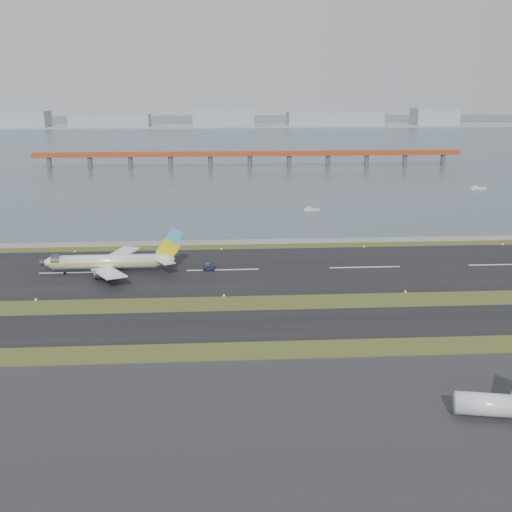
# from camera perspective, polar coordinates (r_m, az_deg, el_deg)

# --- Properties ---
(ground) EXTENTS (1000.00, 1000.00, 0.00)m
(ground) POSITION_cam_1_polar(r_m,az_deg,el_deg) (149.56, -2.82, -4.54)
(ground) COLOR #3A4C1B
(ground) RESTS_ON ground
(apron_strip) EXTENTS (1000.00, 50.00, 0.10)m
(apron_strip) POSITION_cam_1_polar(r_m,az_deg,el_deg) (99.56, -2.23, -15.30)
(apron_strip) COLOR #2A2A2C
(apron_strip) RESTS_ON ground
(taxiway_strip) EXTENTS (1000.00, 18.00, 0.10)m
(taxiway_strip) POSITION_cam_1_polar(r_m,az_deg,el_deg) (138.31, -2.73, -6.20)
(taxiway_strip) COLOR black
(taxiway_strip) RESTS_ON ground
(runway_strip) EXTENTS (1000.00, 45.00, 0.10)m
(runway_strip) POSITION_cam_1_polar(r_m,az_deg,el_deg) (178.06, -2.99, -1.25)
(runway_strip) COLOR black
(runway_strip) RESTS_ON ground
(seawall) EXTENTS (1000.00, 2.50, 1.00)m
(seawall) POSITION_cam_1_polar(r_m,az_deg,el_deg) (206.88, -3.12, 1.23)
(seawall) COLOR gray
(seawall) RESTS_ON ground
(bay_water) EXTENTS (1400.00, 800.00, 1.30)m
(bay_water) POSITION_cam_1_polar(r_m,az_deg,el_deg) (602.83, -3.62, 10.44)
(bay_water) COLOR #414C5D
(bay_water) RESTS_ON ground
(red_pier) EXTENTS (260.00, 5.00, 10.20)m
(red_pier) POSITION_cam_1_polar(r_m,az_deg,el_deg) (393.71, -0.55, 8.96)
(red_pier) COLOR #A03D1B
(red_pier) RESTS_ON ground
(far_shoreline) EXTENTS (1400.00, 80.00, 60.50)m
(far_shoreline) POSITION_cam_1_polar(r_m,az_deg,el_deg) (762.16, -2.63, 11.92)
(far_shoreline) COLOR #94A2B0
(far_shoreline) RESTS_ON ground
(airliner) EXTENTS (38.52, 32.89, 12.80)m
(airliner) POSITION_cam_1_polar(r_m,az_deg,el_deg) (177.92, -12.78, -0.49)
(airliner) COLOR white
(airliner) RESTS_ON ground
(pushback_tug) EXTENTS (3.40, 2.37, 2.00)m
(pushback_tug) POSITION_cam_1_polar(r_m,az_deg,el_deg) (177.75, -4.20, -0.99)
(pushback_tug) COLOR #121833
(pushback_tug) RESTS_ON ground
(second_airliner_tail) EXTENTS (15.92, 12.98, 9.86)m
(second_airliner_tail) POSITION_cam_1_polar(r_m,az_deg,el_deg) (107.67, 21.02, -12.17)
(second_airliner_tail) COLOR white
(second_airliner_tail) RESTS_ON ground
(workboat_near) EXTENTS (6.61, 2.49, 1.58)m
(workboat_near) POSITION_cam_1_polar(r_m,az_deg,el_deg) (261.34, 4.92, 4.16)
(workboat_near) COLOR silver
(workboat_near) RESTS_ON ground
(workboat_far) EXTENTS (8.28, 4.16, 1.92)m
(workboat_far) POSITION_cam_1_polar(r_m,az_deg,el_deg) (330.03, 19.07, 5.73)
(workboat_far) COLOR silver
(workboat_far) RESTS_ON ground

